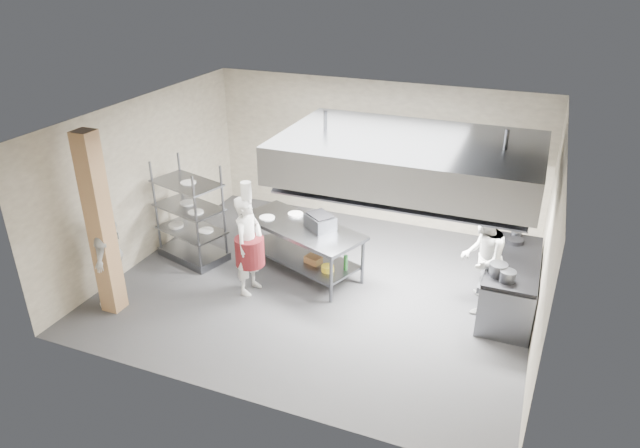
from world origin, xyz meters
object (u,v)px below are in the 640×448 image
at_px(chef_head, 249,245).
at_px(griddle, 320,222).
at_px(chef_line, 482,259).
at_px(stockpot, 498,269).
at_px(island, 302,248).
at_px(cooking_range, 510,286).
at_px(pass_rack, 190,212).
at_px(chef_plating, 108,251).

xyz_separation_m(chef_head, griddle, (0.89, 0.98, 0.16)).
distance_m(chef_line, stockpot, 0.50).
height_order(island, chef_line, chef_line).
bearing_deg(chef_line, cooking_range, 110.02).
xyz_separation_m(pass_rack, chef_head, (1.58, -0.65, -0.07)).
bearing_deg(stockpot, island, 172.69).
distance_m(pass_rack, chef_head, 1.70).
xyz_separation_m(cooking_range, stockpot, (-0.20, -0.58, 0.57)).
bearing_deg(chef_line, griddle, -91.57).
height_order(cooking_range, stockpot, stockpot).
bearing_deg(cooking_range, chef_line, -159.75).
distance_m(griddle, stockpot, 3.10).
bearing_deg(cooking_range, pass_rack, -175.54).
xyz_separation_m(island, cooking_range, (3.61, 0.14, -0.04)).
bearing_deg(pass_rack, chef_head, -5.56).
relative_size(pass_rack, chef_plating, 0.99).
bearing_deg(stockpot, chef_plating, -164.21).
xyz_separation_m(island, pass_rack, (-2.12, -0.30, 0.49)).
distance_m(chef_head, chef_plating, 2.24).
height_order(island, chef_plating, chef_plating).
xyz_separation_m(pass_rack, stockpot, (5.53, -0.13, 0.05)).
bearing_deg(chef_head, chef_line, -72.67).
bearing_deg(island, griddle, 26.68).
relative_size(griddle, stockpot, 1.84).
bearing_deg(cooking_range, griddle, -178.04).
xyz_separation_m(chef_plating, stockpot, (5.88, 1.66, 0.04)).
distance_m(pass_rack, cooking_range, 5.77).
xyz_separation_m(island, chef_head, (-0.54, -0.95, 0.42)).
xyz_separation_m(cooking_range, chef_plating, (-6.08, -2.24, 0.53)).
bearing_deg(island, chef_line, 20.75).
height_order(chef_head, chef_plating, chef_plating).
distance_m(chef_head, griddle, 1.33).
relative_size(island, cooking_range, 1.17).
bearing_deg(pass_rack, chef_plating, -84.28).
bearing_deg(chef_plating, chef_line, 83.57).
bearing_deg(chef_head, island, -26.40).
height_order(cooking_range, chef_plating, chef_plating).
bearing_deg(griddle, pass_rack, -135.62).
bearing_deg(island, pass_rack, -150.51).
bearing_deg(pass_rack, island, 24.85).
distance_m(island, pass_rack, 2.19).
bearing_deg(cooking_range, chef_plating, -159.73).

